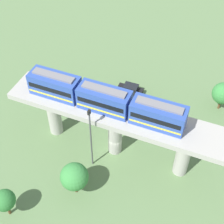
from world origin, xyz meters
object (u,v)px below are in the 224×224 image
object	(u,v)px
tree_mid_lot	(74,177)
train	(104,99)
parked_car_black	(130,90)
parked_car_silver	(154,115)
tree_far_corner	(223,93)
tree_near_viaduct	(4,200)
signal_post	(91,137)

from	to	relation	value
tree_mid_lot	train	bearing A→B (deg)	176.01
parked_car_black	tree_mid_lot	size ratio (longest dim) A/B	0.83
parked_car_silver	tree_far_corner	xyz separation A→B (m)	(-6.06, 8.83, 2.43)
parked_car_black	tree_mid_lot	distance (m)	20.09
tree_near_viaduct	train	bearing A→B (deg)	154.27
parked_car_black	signal_post	distance (m)	16.02
tree_near_viaduct	tree_mid_lot	size ratio (longest dim) A/B	0.86
train	parked_car_silver	world-z (taller)	train
parked_car_silver	tree_far_corner	bearing A→B (deg)	138.34
parked_car_black	tree_far_corner	distance (m)	14.59
parked_car_black	tree_near_viaduct	size ratio (longest dim) A/B	0.97
parked_car_silver	tree_mid_lot	world-z (taller)	tree_mid_lot
tree_far_corner	signal_post	world-z (taller)	signal_post
parked_car_black	tree_near_viaduct	bearing A→B (deg)	-14.17
parked_car_silver	signal_post	distance (m)	13.43
signal_post	parked_car_black	bearing A→B (deg)	-179.26
train	tree_mid_lot	size ratio (longest dim) A/B	4.02
parked_car_silver	tree_far_corner	distance (m)	10.99
parked_car_black	tree_mid_lot	xyz separation A→B (m)	(19.92, 0.06, 2.58)
parked_car_silver	train	bearing A→B (deg)	-17.13
train	tree_near_viaduct	xyz separation A→B (m)	(13.92, -6.71, -6.36)
parked_car_silver	parked_car_black	xyz separation A→B (m)	(-3.89, -5.39, 0.00)
parked_car_silver	parked_car_black	distance (m)	6.65
tree_far_corner	signal_post	distance (m)	22.49
tree_mid_lot	tree_far_corner	xyz separation A→B (m)	(-22.10, 14.16, -0.15)
tree_near_viaduct	signal_post	distance (m)	12.55
tree_near_viaduct	tree_mid_lot	distance (m)	8.47
tree_far_corner	train	bearing A→B (deg)	-44.18
signal_post	tree_near_viaduct	bearing A→B (deg)	-30.81
parked_car_silver	tree_near_viaduct	xyz separation A→B (m)	(21.85, -11.47, 2.28)
tree_mid_lot	parked_car_black	bearing A→B (deg)	-179.82
parked_car_silver	tree_far_corner	world-z (taller)	tree_far_corner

